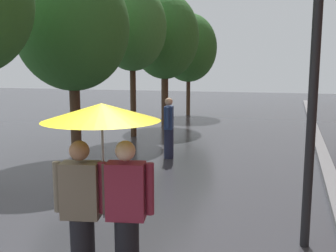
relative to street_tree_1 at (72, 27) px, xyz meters
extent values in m
cube|color=slate|center=(6.52, 3.83, -3.46)|extent=(0.30, 36.00, 0.12)
cylinder|color=#473323|center=(0.00, 0.00, -2.40)|extent=(0.29, 0.29, 2.24)
ellipsoid|color=#2D6628|center=(0.00, 0.00, 0.01)|extent=(3.05, 3.05, 3.43)
cylinder|color=#473323|center=(0.21, 3.38, -2.15)|extent=(0.21, 0.21, 2.74)
ellipsoid|color=#387533|center=(0.21, 3.38, 0.36)|extent=(2.42, 2.42, 3.04)
cylinder|color=#473323|center=(0.33, 6.45, -2.28)|extent=(0.30, 0.30, 2.47)
ellipsoid|color=#2D6628|center=(0.33, 6.45, 0.31)|extent=(2.93, 2.93, 3.62)
cylinder|color=#473323|center=(0.23, 10.54, -2.40)|extent=(0.21, 0.21, 2.24)
ellipsoid|color=#2D6628|center=(0.23, 10.54, 0.07)|extent=(3.01, 3.01, 3.61)
cube|color=#665B4C|center=(3.61, -5.44, -2.42)|extent=(0.44, 0.31, 0.60)
sphere|color=#9E7051|center=(3.61, -5.44, -1.99)|extent=(0.21, 0.21, 0.21)
cylinder|color=#665B4C|center=(3.37, -5.50, -2.39)|extent=(0.09, 0.09, 0.54)
cylinder|color=#665B4C|center=(3.86, -5.38, -2.39)|extent=(0.09, 0.09, 0.54)
cube|color=maroon|center=(4.08, -5.32, -2.41)|extent=(0.44, 0.31, 0.60)
sphere|color=beige|center=(4.08, -5.32, -1.98)|extent=(0.21, 0.21, 0.21)
cylinder|color=maroon|center=(3.84, -5.38, -2.38)|extent=(0.09, 0.09, 0.54)
cylinder|color=maroon|center=(4.33, -5.26, -2.38)|extent=(0.09, 0.09, 0.54)
cylinder|color=#9E9EA3|center=(3.84, -5.36, -2.19)|extent=(0.02, 0.02, 1.06)
cone|color=yellow|center=(3.84, -5.36, -1.59)|extent=(1.22, 1.22, 0.18)
cylinder|color=black|center=(5.92, -3.62, -1.73)|extent=(0.12, 0.12, 3.59)
cylinder|color=#1E233D|center=(2.53, 0.57, -3.11)|extent=(0.26, 0.26, 0.81)
cube|color=navy|center=(2.53, 0.57, -2.41)|extent=(0.30, 0.44, 0.61)
sphere|color=tan|center=(2.53, 0.57, -1.98)|extent=(0.21, 0.21, 0.21)
cylinder|color=navy|center=(2.48, 0.81, -2.37)|extent=(0.09, 0.09, 0.55)
cylinder|color=navy|center=(2.58, 0.32, -2.37)|extent=(0.09, 0.09, 0.55)
camera|label=1|loc=(5.69, -8.64, -1.18)|focal=39.11mm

